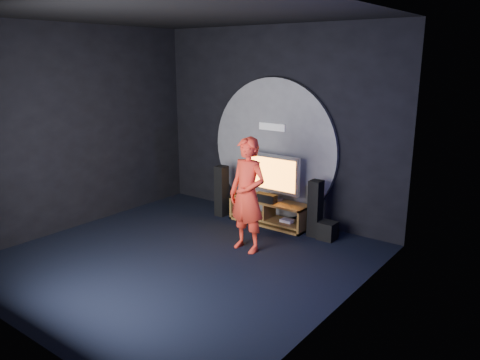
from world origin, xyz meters
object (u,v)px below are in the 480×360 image
(media_console, at_px, (270,214))
(tower_speaker_left, at_px, (222,191))
(tower_speaker_right, at_px, (315,208))
(tv, at_px, (272,175))
(player, at_px, (247,195))
(subwoofer, at_px, (327,231))

(media_console, xyz_separation_m, tower_speaker_left, (-1.00, -0.14, 0.29))
(media_console, bearing_deg, tower_speaker_right, -1.08)
(tv, bearing_deg, player, -73.28)
(media_console, height_order, tower_speaker_left, tower_speaker_left)
(tv, bearing_deg, media_console, -84.27)
(tower_speaker_left, height_order, tower_speaker_right, same)
(tower_speaker_left, bearing_deg, media_console, 8.05)
(tv, xyz_separation_m, subwoofer, (1.18, -0.09, -0.75))
(tower_speaker_right, height_order, player, player)
(media_console, height_order, tv, tv)
(tower_speaker_right, bearing_deg, player, -115.65)
(tower_speaker_left, distance_m, subwoofer, 2.21)
(tv, height_order, player, player)
(tower_speaker_left, distance_m, player, 1.77)
(tv, distance_m, player, 1.30)
(tower_speaker_left, relative_size, tower_speaker_right, 1.00)
(tv, height_order, subwoofer, tv)
(tower_speaker_left, bearing_deg, tower_speaker_right, 3.69)
(media_console, height_order, tower_speaker_right, tower_speaker_right)
(tv, bearing_deg, tower_speaker_right, -5.18)
(player, bearing_deg, media_console, 111.84)
(tower_speaker_left, bearing_deg, player, -37.11)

